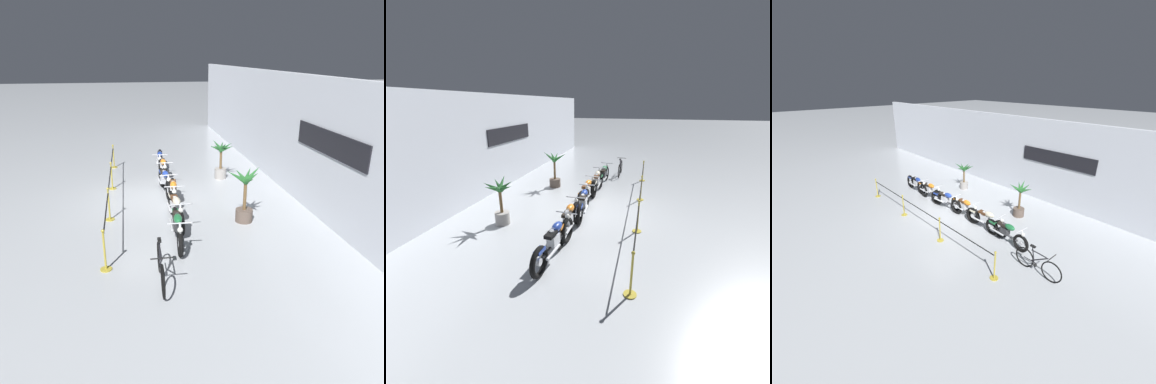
{
  "view_description": "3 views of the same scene",
  "coord_description": "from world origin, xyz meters",
  "views": [
    {
      "loc": [
        12.3,
        -0.67,
        4.78
      ],
      "look_at": [
        1.47,
        1.19,
        0.74
      ],
      "focal_mm": 35.0,
      "sensor_mm": 36.0,
      "label": 1
    },
    {
      "loc": [
        -8.79,
        -1.45,
        3.81
      ],
      "look_at": [
        -0.6,
        0.74,
        0.86
      ],
      "focal_mm": 24.0,
      "sensor_mm": 36.0,
      "label": 2
    },
    {
      "loc": [
        8.63,
        -6.44,
        5.86
      ],
      "look_at": [
        0.07,
        1.17,
        0.94
      ],
      "focal_mm": 24.0,
      "sensor_mm": 36.0,
      "label": 3
    }
  ],
  "objects": [
    {
      "name": "ground_plane",
      "position": [
        0.0,
        0.0,
        0.0
      ],
      "size": [
        120.0,
        120.0,
        0.0
      ],
      "primitive_type": "plane",
      "color": "#B2B7BC"
    },
    {
      "name": "back_wall",
      "position": [
        0.01,
        5.12,
        2.1
      ],
      "size": [
        28.0,
        0.29,
        4.2
      ],
      "color": "silver",
      "rests_on": "ground"
    },
    {
      "name": "motorcycle_blue_0",
      "position": [
        -3.37,
        0.62,
        0.47
      ],
      "size": [
        2.42,
        0.62,
        0.96
      ],
      "color": "black",
      "rests_on": "ground"
    },
    {
      "name": "motorcycle_orange_1",
      "position": [
        -2.11,
        0.62,
        0.48
      ],
      "size": [
        2.38,
        0.62,
        0.96
      ],
      "color": "black",
      "rests_on": "ground"
    },
    {
      "name": "motorcycle_blue_2",
      "position": [
        -0.58,
        0.54,
        0.46
      ],
      "size": [
        2.24,
        0.62,
        0.94
      ],
      "color": "black",
      "rests_on": "ground"
    },
    {
      "name": "motorcycle_orange_3",
      "position": [
        0.65,
        0.7,
        0.47
      ],
      "size": [
        2.18,
        0.62,
        0.94
      ],
      "color": "black",
      "rests_on": "ground"
    },
    {
      "name": "motorcycle_cream_4",
      "position": [
        2.13,
        0.59,
        0.47
      ],
      "size": [
        2.33,
        0.62,
        0.95
      ],
      "color": "black",
      "rests_on": "ground"
    },
    {
      "name": "motorcycle_green_5",
      "position": [
        3.31,
        0.48,
        0.46
      ],
      "size": [
        2.22,
        0.62,
        0.93
      ],
      "color": "black",
      "rests_on": "ground"
    },
    {
      "name": "bicycle",
      "position": [
        5.16,
        -0.14,
        0.39
      ],
      "size": [
        1.75,
        0.48,
        0.97
      ],
      "color": "black",
      "rests_on": "ground"
    },
    {
      "name": "potted_palm_left_of_row",
      "position": [
        -1.96,
        2.97,
        0.79
      ],
      "size": [
        1.12,
        0.99,
        1.61
      ],
      "color": "gray",
      "rests_on": "ground"
    },
    {
      "name": "potted_palm_right_of_row",
      "position": [
        2.29,
        2.65,
        0.81
      ],
      "size": [
        1.17,
        1.1,
        1.75
      ],
      "color": "brown",
      "rests_on": "ground"
    },
    {
      "name": "stanchion_far_left",
      "position": [
        -1.29,
        -1.37,
        0.72
      ],
      "size": [
        8.76,
        0.28,
        1.05
      ],
      "color": "gold",
      "rests_on": "ground"
    },
    {
      "name": "stanchion_mid_left",
      "position": [
        -1.37,
        -1.37,
        0.36
      ],
      "size": [
        0.28,
        0.28,
        1.05
      ],
      "color": "gold",
      "rests_on": "ground"
    },
    {
      "name": "stanchion_mid_right",
      "position": [
        1.5,
        -1.37,
        0.36
      ],
      "size": [
        0.28,
        0.28,
        1.05
      ],
      "color": "gold",
      "rests_on": "ground"
    },
    {
      "name": "stanchion_far_right",
      "position": [
        4.39,
        -1.37,
        0.36
      ],
      "size": [
        0.28,
        0.28,
        1.05
      ],
      "color": "gold",
      "rests_on": "ground"
    }
  ]
}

